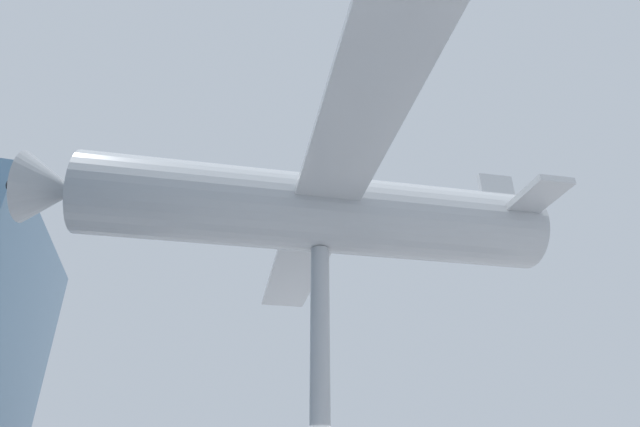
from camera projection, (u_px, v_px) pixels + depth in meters
support_pylon_central at (320, 383)px, 11.74m from camera, size 0.49×0.49×6.87m
suspended_airplane at (308, 212)px, 13.79m from camera, size 16.89×14.39×2.97m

